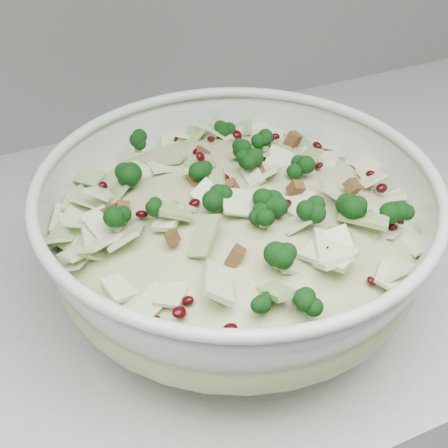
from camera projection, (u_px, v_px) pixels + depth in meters
name	position (u px, v px, depth m)	size (l,w,h in m)	color
counter	(442.00, 362.00, 1.12)	(3.60, 0.60, 0.90)	beige
mixing_bowl	(237.00, 240.00, 0.58)	(0.42, 0.42, 0.14)	silver
salad	(237.00, 221.00, 0.56)	(0.43, 0.43, 0.14)	#BBC083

